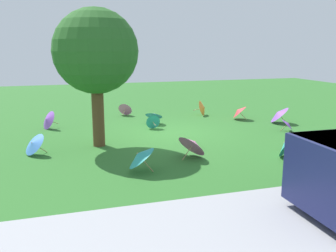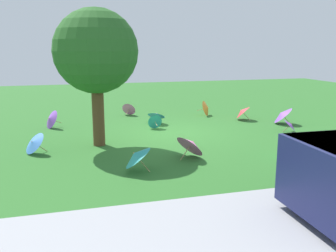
% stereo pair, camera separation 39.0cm
% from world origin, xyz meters
% --- Properties ---
extents(ground, '(40.00, 40.00, 0.00)m').
position_xyz_m(ground, '(0.00, 0.00, 0.00)').
color(ground, '#2D6B28').
extents(road_strip, '(40.00, 3.67, 0.01)m').
position_xyz_m(road_strip, '(0.00, 7.93, 0.00)').
color(road_strip, '#9E9EA3').
rests_on(road_strip, ground).
extents(shade_tree, '(2.69, 2.69, 4.42)m').
position_xyz_m(shade_tree, '(2.77, 1.11, 3.04)').
color(shade_tree, brown).
rests_on(shade_tree, ground).
extents(parasol_blue_0, '(0.99, 0.98, 0.61)m').
position_xyz_m(parasol_blue_0, '(0.11, -1.75, 0.39)').
color(parasol_blue_0, tan).
rests_on(parasol_blue_0, ground).
extents(parasol_purple_0, '(1.14, 1.19, 0.79)m').
position_xyz_m(parasol_purple_0, '(-4.98, -0.34, 0.42)').
color(parasol_purple_0, tan).
rests_on(parasol_purple_0, ground).
extents(parasol_purple_1, '(0.79, 0.89, 0.75)m').
position_xyz_m(parasol_purple_1, '(4.40, -2.04, 0.38)').
color(parasol_purple_1, tan).
rests_on(parasol_purple_1, ground).
extents(parasol_orange_0, '(0.75, 0.79, 0.73)m').
position_xyz_m(parasol_orange_0, '(-2.63, -2.98, 0.36)').
color(parasol_orange_0, tan).
rests_on(parasol_orange_0, ground).
extents(parasol_purple_2, '(0.70, 0.75, 0.52)m').
position_xyz_m(parasol_purple_2, '(-4.45, 1.13, 0.29)').
color(parasol_purple_2, tan).
rests_on(parasol_purple_2, ground).
extents(parasol_teal_1, '(0.92, 0.97, 0.77)m').
position_xyz_m(parasol_teal_1, '(2.11, 4.13, 0.45)').
color(parasol_teal_1, tan).
rests_on(parasol_teal_1, ground).
extents(parasol_teal_3, '(1.00, 0.94, 0.80)m').
position_xyz_m(parasol_teal_3, '(-2.34, 4.08, 0.40)').
color(parasol_teal_3, tan).
rests_on(parasol_teal_3, ground).
extents(parasol_red_1, '(0.97, 1.00, 0.71)m').
position_xyz_m(parasol_red_1, '(-3.76, -1.58, 0.39)').
color(parasol_red_1, tan).
rests_on(parasol_red_1, ground).
extents(parasol_pink_1, '(1.04, 1.11, 0.80)m').
position_xyz_m(parasol_pink_1, '(0.31, 3.30, 0.42)').
color(parasol_pink_1, tan).
rests_on(parasol_pink_1, ground).
extents(parasol_blue_1, '(0.84, 0.92, 0.68)m').
position_xyz_m(parasol_blue_1, '(4.79, 1.65, 0.36)').
color(parasol_blue_1, tan).
rests_on(parasol_blue_1, ground).
extents(parasol_teal_4, '(0.56, 0.54, 0.57)m').
position_xyz_m(parasol_teal_4, '(0.40, -0.91, 0.29)').
color(parasol_teal_4, tan).
rests_on(parasol_teal_4, ground).
extents(parasol_pink_2, '(0.78, 0.72, 0.63)m').
position_xyz_m(parasol_pink_2, '(0.87, -4.11, 0.32)').
color(parasol_pink_2, tan).
rests_on(parasol_pink_2, ground).
extents(parasol_pink_3, '(0.95, 0.92, 0.72)m').
position_xyz_m(parasol_pink_3, '(-3.65, 3.49, 0.39)').
color(parasol_pink_3, tan).
rests_on(parasol_pink_3, ground).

